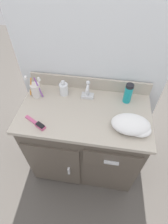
{
  "coord_description": "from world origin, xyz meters",
  "views": [
    {
      "loc": [
        0.12,
        -0.79,
        1.68
      ],
      "look_at": [
        0.0,
        -0.03,
        0.8
      ],
      "focal_mm": 28.0,
      "sensor_mm": 36.0,
      "label": 1
    }
  ],
  "objects": [
    {
      "name": "shaving_cream_can",
      "position": [
        0.28,
        0.15,
        0.85
      ],
      "size": [
        0.06,
        0.06,
        0.15
      ],
      "color": "teal",
      "rests_on": "vanity"
    },
    {
      "name": "sink_faucet",
      "position": [
        0.0,
        0.15,
        0.83
      ],
      "size": [
        0.09,
        0.09,
        0.14
      ],
      "color": "silver",
      "rests_on": "vanity"
    },
    {
      "name": "wall_back",
      "position": [
        0.0,
        0.3,
        1.1
      ],
      "size": [
        1.09,
        0.08,
        2.2
      ],
      "primitive_type": "cube",
      "color": "silver",
      "rests_on": "ground_plane"
    },
    {
      "name": "toothbrush_cup",
      "position": [
        -0.37,
        0.1,
        0.83
      ],
      "size": [
        0.12,
        0.07,
        0.18
      ],
      "color": "silver",
      "rests_on": "vanity"
    },
    {
      "name": "ground_plane",
      "position": [
        0.0,
        0.0,
        0.0
      ],
      "size": [
        6.0,
        6.0,
        0.0
      ],
      "primitive_type": "plane",
      "color": "#4C4742"
    },
    {
      "name": "soap_dispenser",
      "position": [
        -0.18,
        0.15,
        0.83
      ],
      "size": [
        0.06,
        0.07,
        0.12
      ],
      "color": "white",
      "rests_on": "vanity"
    },
    {
      "name": "backsplash",
      "position": [
        0.0,
        0.24,
        0.83
      ],
      "size": [
        0.91,
        0.02,
        0.1
      ],
      "color": "#B2A899",
      "rests_on": "vanity"
    },
    {
      "name": "hand_towel",
      "position": [
        0.32,
        -0.1,
        0.82
      ],
      "size": [
        0.25,
        0.16,
        0.09
      ],
      "color": "white",
      "rests_on": "vanity"
    },
    {
      "name": "hairbrush",
      "position": [
        -0.28,
        -0.16,
        0.79
      ],
      "size": [
        0.16,
        0.11,
        0.03
      ],
      "rotation": [
        0.0,
        0.0,
        -0.51
      ],
      "color": "#C1517F",
      "rests_on": "vanity"
    },
    {
      "name": "vanity",
      "position": [
        -0.0,
        -0.0,
        0.41
      ],
      "size": [
        0.91,
        0.52,
        0.78
      ],
      "color": "brown",
      "rests_on": "ground_plane"
    }
  ]
}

